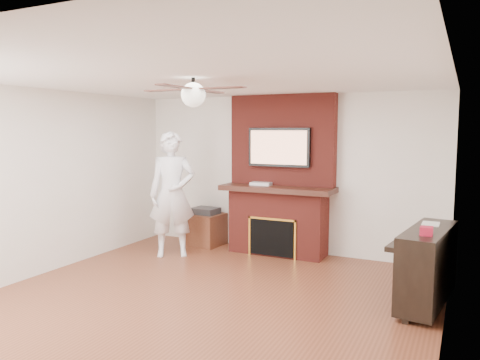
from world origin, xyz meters
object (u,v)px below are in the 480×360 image
at_px(fireplace, 280,191).
at_px(piano, 427,265).
at_px(side_table, 205,228).
at_px(person, 172,194).

bearing_deg(fireplace, piano, -31.34).
relative_size(fireplace, side_table, 3.92).
distance_m(side_table, piano, 3.84).
relative_size(fireplace, piano, 1.82).
bearing_deg(fireplace, person, -148.33).
relative_size(person, side_table, 3.02).
bearing_deg(side_table, person, -93.62).
relative_size(fireplace, person, 1.30).
distance_m(fireplace, person, 1.68).
bearing_deg(fireplace, side_table, -177.08).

